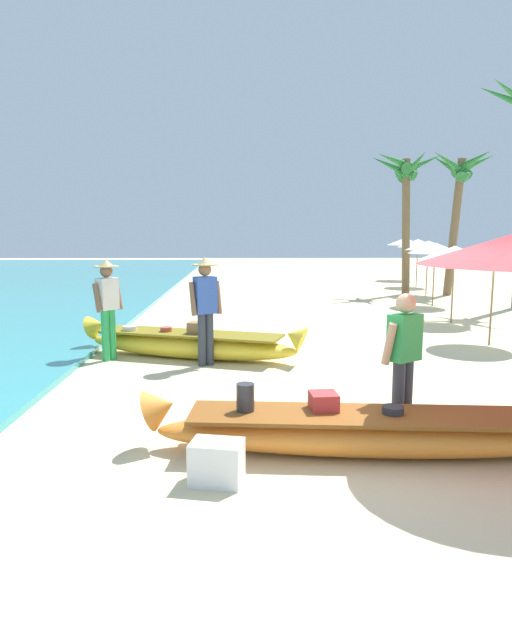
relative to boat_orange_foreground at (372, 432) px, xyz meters
The scene contains 15 objects.
ground_plane 0.61m from the boat_orange_foreground, 105.12° to the left, with size 80.00×80.00×0.00m, color beige.
boat_orange_foreground is the anchor object (origin of this frame).
boat_yellow_midground 5.14m from the boat_orange_foreground, 116.77° to the left, with size 4.21×1.97×0.76m.
person_vendor_hatted 4.55m from the boat_orange_foreground, 116.47° to the left, with size 0.58×0.45×1.86m.
person_tourist_customer 0.99m from the boat_orange_foreground, 51.26° to the left, with size 0.56×0.47×1.62m.
person_vendor_assistant 5.86m from the boat_orange_foreground, 130.16° to the left, with size 0.50×0.55×1.80m.
parasol_row_0 6.88m from the boat_orange_foreground, 57.51° to the left, with size 1.60×1.60×1.91m.
parasol_row_1 9.41m from the boat_orange_foreground, 65.72° to the left, with size 1.60×1.60×1.91m.
parasol_row_2 12.53m from the boat_orange_foreground, 69.42° to the left, with size 1.60×1.60×1.91m.
parasol_row_3 15.39m from the boat_orange_foreground, 70.78° to the left, with size 1.60×1.60×1.91m.
parasol_row_4 18.33m from the boat_orange_foreground, 72.30° to the left, with size 1.60×1.60×1.91m.
parasol_row_5 21.43m from the boat_orange_foreground, 73.99° to the left, with size 1.60×1.60×1.91m.
palm_tree_tall_inland 15.90m from the boat_orange_foreground, 74.01° to the left, with size 2.61×2.38×5.03m.
palm_tree_leaning_seaward 16.13m from the boat_orange_foreground, 67.37° to the left, with size 2.54×2.54×5.01m.
cooler_box 1.71m from the boat_orange_foreground, 157.21° to the right, with size 0.47×0.35×0.40m, color silver.
Camera 1 is at (-1.16, -6.27, 2.33)m, focal length 32.55 mm.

